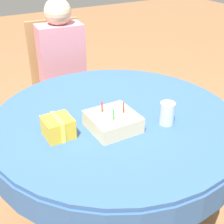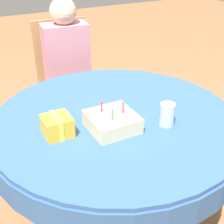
% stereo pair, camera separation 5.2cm
% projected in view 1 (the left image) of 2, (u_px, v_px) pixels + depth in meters
% --- Properties ---
extents(ground_plane, '(12.00, 12.00, 0.00)m').
position_uv_depth(ground_plane, '(115.00, 217.00, 1.93)').
color(ground_plane, '#8C603D').
extents(dining_table, '(1.26, 1.26, 0.73)m').
position_uv_depth(dining_table, '(115.00, 129.00, 1.62)').
color(dining_table, '#335689').
rests_on(dining_table, ground_plane).
extents(chair, '(0.50, 0.50, 0.97)m').
position_uv_depth(chair, '(61.00, 83.00, 2.48)').
color(chair, '#A37A4C').
rests_on(chair, ground_plane).
extents(person, '(0.34, 0.31, 1.16)m').
position_uv_depth(person, '(63.00, 66.00, 2.30)').
color(person, '#DBB293').
rests_on(person, ground_plane).
extents(birthday_cake, '(0.21, 0.21, 0.13)m').
position_uv_depth(birthday_cake, '(113.00, 122.00, 1.45)').
color(birthday_cake, beige).
rests_on(birthday_cake, dining_table).
extents(drinking_glass, '(0.07, 0.07, 0.11)m').
position_uv_depth(drinking_glass, '(167.00, 113.00, 1.48)').
color(drinking_glass, silver).
rests_on(drinking_glass, dining_table).
extents(gift_box, '(0.12, 0.13, 0.10)m').
position_uv_depth(gift_box, '(58.00, 127.00, 1.39)').
color(gift_box, gold).
rests_on(gift_box, dining_table).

